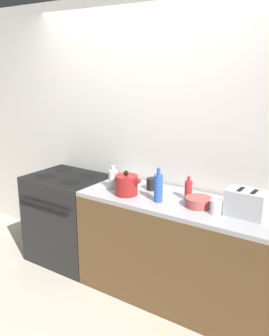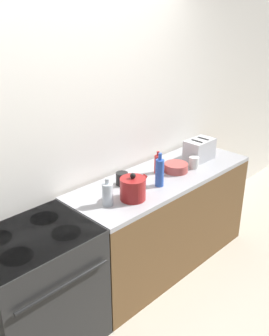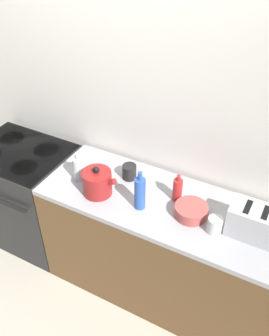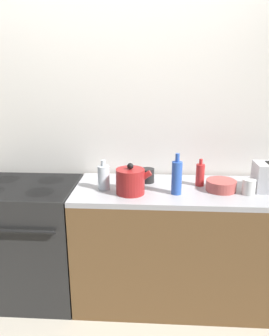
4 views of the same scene
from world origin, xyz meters
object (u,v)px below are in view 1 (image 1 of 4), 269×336
Objects in this scene: stove at (69,217)px; bottle_red at (188,190)px; cup_white at (216,207)px; cup_black at (152,184)px; bottle_blue at (158,188)px; bottle_clear at (113,179)px; toaster at (246,203)px; bowl at (198,202)px; kettle at (126,185)px.

bottle_red reaches higher than stove.
cup_white is 0.72m from cup_black.
bottle_blue is at bearing -135.33° from bottle_red.
bottle_clear reaches higher than stove.
toaster reaches higher than cup_white.
bottle_clear is (0.61, -0.04, 0.53)m from stove.
bottle_clear reaches higher than bowl.
bottle_clear is 2.02× the size of cup_black.
cup_black reaches higher than stove.
bottle_blue reaches higher than bowl.
cup_black is at bearing 29.14° from bottle_clear.
toaster is at bearing 8.68° from bottle_blue.
bottle_red is at bearing 9.92° from bottle_clear.
cup_white is (1.60, -0.08, 0.49)m from stove.
bottle_red is at bearing 20.95° from kettle.
bottle_blue reaches higher than bottle_red.
bowl is at bearing -0.71° from stove.
kettle is 0.80m from cup_white.
bottle_clear is 0.82m from bowl.
cup_white is (0.80, 0.03, -0.04)m from kettle.
cup_white is (-0.20, -0.08, -0.05)m from toaster.
kettle is at bearing -177.90° from cup_white.
bowl is at bearing -176.60° from toaster.
kettle is 0.87× the size of bottle_blue.
bottle_blue is 0.34m from bowl.
stove is at bearing 176.12° from bottle_clear.
cup_black is at bearing 163.17° from cup_white.
toaster is (1.80, 0.00, 0.54)m from stove.
toaster is 1.34× the size of bottle_clear.
toaster is 1.19m from bottle_clear.
toaster is 2.71× the size of cup_black.
cup_black is (0.30, 0.17, -0.04)m from bottle_clear.
bottle_blue is (-0.68, -0.10, 0.02)m from toaster.
toaster is 0.22m from cup_white.
toaster is 0.38m from bowl.
kettle is 2.33× the size of cup_black.
cup_black is (-0.69, 0.21, -0.00)m from cup_white.
bottle_red is at bearing 144.52° from bowl.
bottle_red is (1.29, 0.08, 0.52)m from stove.
kettle is (0.80, -0.11, 0.53)m from stove.
bowl is (-0.37, -0.02, -0.06)m from toaster.
toaster is 1.43× the size of bottle_red.
toaster reaches higher than cup_black.
bottle_clear is 0.99m from cup_white.
cup_black is at bearing 164.24° from bowl.
bottle_clear is 2.02× the size of cup_white.
kettle is at bearing -159.05° from bottle_red.
toaster is at bearing 23.16° from cup_white.
bowl is (0.13, -0.10, -0.05)m from bottle_red.
cup_black is (-0.38, 0.05, -0.03)m from bottle_red.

